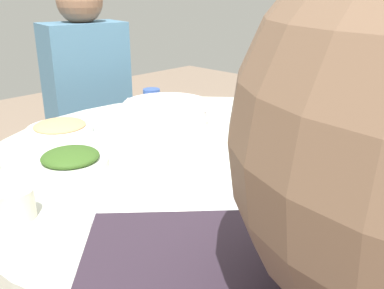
{
  "coord_description": "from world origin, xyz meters",
  "views": [
    {
      "loc": [
        -0.72,
        0.84,
        1.19
      ],
      "look_at": [
        0.03,
        0.07,
        0.79
      ],
      "focal_mm": 39.91,
      "sensor_mm": 36.0,
      "label": 1
    }
  ],
  "objects_px": {
    "dish_shrimp": "(60,128)",
    "tea_cup_side": "(16,204)",
    "dish_stirfry": "(300,151)",
    "rice_bowl": "(168,224)",
    "round_dining_table": "(215,195)",
    "soup_bowl": "(166,111)",
    "tea_cup_near": "(152,96)",
    "dish_greens": "(71,160)",
    "diner_right": "(87,84)",
    "stool_for_diner_right": "(97,196)",
    "green_bottle": "(364,210)"
  },
  "relations": [
    {
      "from": "dish_greens",
      "to": "stool_for_diner_right",
      "type": "xyz_separation_m",
      "value": [
        0.69,
        -0.5,
        -0.54
      ]
    },
    {
      "from": "rice_bowl",
      "to": "dish_greens",
      "type": "xyz_separation_m",
      "value": [
        0.44,
        -0.07,
        -0.02
      ]
    },
    {
      "from": "stool_for_diner_right",
      "to": "diner_right",
      "type": "relative_size",
      "value": 0.61
    },
    {
      "from": "round_dining_table",
      "to": "rice_bowl",
      "type": "height_order",
      "value": "rice_bowl"
    },
    {
      "from": "soup_bowl",
      "to": "green_bottle",
      "type": "distance_m",
      "value": 0.91
    },
    {
      "from": "dish_greens",
      "to": "dish_shrimp",
      "type": "distance_m",
      "value": 0.29
    },
    {
      "from": "green_bottle",
      "to": "tea_cup_side",
      "type": "bearing_deg",
      "value": 29.22
    },
    {
      "from": "soup_bowl",
      "to": "dish_stirfry",
      "type": "relative_size",
      "value": 1.57
    },
    {
      "from": "round_dining_table",
      "to": "dish_stirfry",
      "type": "bearing_deg",
      "value": -140.2
    },
    {
      "from": "dish_greens",
      "to": "tea_cup_near",
      "type": "relative_size",
      "value": 2.84
    },
    {
      "from": "dish_stirfry",
      "to": "stool_for_diner_right",
      "type": "distance_m",
      "value": 1.2
    },
    {
      "from": "dish_stirfry",
      "to": "green_bottle",
      "type": "xyz_separation_m",
      "value": [
        -0.33,
        0.37,
        0.09
      ]
    },
    {
      "from": "dish_greens",
      "to": "green_bottle",
      "type": "distance_m",
      "value": 0.72
    },
    {
      "from": "dish_stirfry",
      "to": "rice_bowl",
      "type": "bearing_deg",
      "value": 95.58
    },
    {
      "from": "dish_stirfry",
      "to": "tea_cup_near",
      "type": "bearing_deg",
      "value": -7.41
    },
    {
      "from": "soup_bowl",
      "to": "dish_shrimp",
      "type": "bearing_deg",
      "value": 68.16
    },
    {
      "from": "dish_greens",
      "to": "rice_bowl",
      "type": "bearing_deg",
      "value": 171.22
    },
    {
      "from": "dish_greens",
      "to": "tea_cup_near",
      "type": "height_order",
      "value": "tea_cup_near"
    },
    {
      "from": "stool_for_diner_right",
      "to": "tea_cup_side",
      "type": "bearing_deg",
      "value": 139.74
    },
    {
      "from": "tea_cup_near",
      "to": "diner_right",
      "type": "height_order",
      "value": "diner_right"
    },
    {
      "from": "dish_stirfry",
      "to": "diner_right",
      "type": "distance_m",
      "value": 1.08
    },
    {
      "from": "tea_cup_side",
      "to": "diner_right",
      "type": "xyz_separation_m",
      "value": [
        0.84,
        -0.71,
        0.0
      ]
    },
    {
      "from": "green_bottle",
      "to": "diner_right",
      "type": "height_order",
      "value": "diner_right"
    },
    {
      "from": "round_dining_table",
      "to": "green_bottle",
      "type": "distance_m",
      "value": 0.6
    },
    {
      "from": "tea_cup_near",
      "to": "stool_for_diner_right",
      "type": "distance_m",
      "value": 0.65
    },
    {
      "from": "dish_shrimp",
      "to": "dish_greens",
      "type": "bearing_deg",
      "value": 155.41
    },
    {
      "from": "dish_greens",
      "to": "tea_cup_side",
      "type": "relative_size",
      "value": 2.56
    },
    {
      "from": "round_dining_table",
      "to": "dish_greens",
      "type": "relative_size",
      "value": 6.81
    },
    {
      "from": "rice_bowl",
      "to": "dish_greens",
      "type": "relative_size",
      "value": 1.4
    },
    {
      "from": "soup_bowl",
      "to": "rice_bowl",
      "type": "bearing_deg",
      "value": 137.36
    },
    {
      "from": "round_dining_table",
      "to": "stool_for_diner_right",
      "type": "relative_size",
      "value": 2.79
    },
    {
      "from": "tea_cup_side",
      "to": "diner_right",
      "type": "distance_m",
      "value": 1.1
    },
    {
      "from": "dish_stirfry",
      "to": "tea_cup_near",
      "type": "distance_m",
      "value": 0.73
    },
    {
      "from": "dish_stirfry",
      "to": "diner_right",
      "type": "relative_size",
      "value": 0.27
    },
    {
      "from": "soup_bowl",
      "to": "tea_cup_near",
      "type": "relative_size",
      "value": 4.71
    },
    {
      "from": "dish_greens",
      "to": "diner_right",
      "type": "xyz_separation_m",
      "value": [
        0.69,
        -0.5,
        0.01
      ]
    },
    {
      "from": "round_dining_table",
      "to": "tea_cup_side",
      "type": "bearing_deg",
      "value": 83.71
    },
    {
      "from": "tea_cup_side",
      "to": "stool_for_diner_right",
      "type": "height_order",
      "value": "tea_cup_side"
    },
    {
      "from": "rice_bowl",
      "to": "dish_greens",
      "type": "height_order",
      "value": "rice_bowl"
    },
    {
      "from": "rice_bowl",
      "to": "soup_bowl",
      "type": "height_order",
      "value": "rice_bowl"
    },
    {
      "from": "tea_cup_side",
      "to": "dish_stirfry",
      "type": "bearing_deg",
      "value": -108.93
    },
    {
      "from": "dish_greens",
      "to": "dish_stirfry",
      "type": "xyz_separation_m",
      "value": [
        -0.39,
        -0.47,
        -0.0
      ]
    },
    {
      "from": "round_dining_table",
      "to": "soup_bowl",
      "type": "xyz_separation_m",
      "value": [
        0.34,
        -0.13,
        0.16
      ]
    },
    {
      "from": "dish_greens",
      "to": "diner_right",
      "type": "relative_size",
      "value": 0.25
    },
    {
      "from": "dish_shrimp",
      "to": "tea_cup_side",
      "type": "bearing_deg",
      "value": 141.09
    },
    {
      "from": "dish_stirfry",
      "to": "tea_cup_side",
      "type": "relative_size",
      "value": 2.7
    },
    {
      "from": "rice_bowl",
      "to": "dish_stirfry",
      "type": "height_order",
      "value": "rice_bowl"
    },
    {
      "from": "soup_bowl",
      "to": "dish_greens",
      "type": "bearing_deg",
      "value": 105.83
    },
    {
      "from": "soup_bowl",
      "to": "tea_cup_near",
      "type": "bearing_deg",
      "value": -28.48
    },
    {
      "from": "round_dining_table",
      "to": "green_bottle",
      "type": "xyz_separation_m",
      "value": [
        -0.5,
        0.23,
        0.24
      ]
    }
  ]
}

